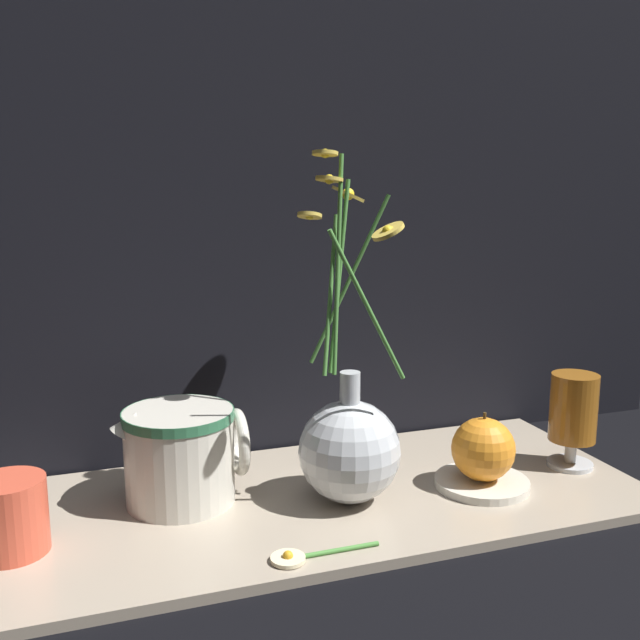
% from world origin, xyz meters
% --- Properties ---
extents(ground_plane, '(6.00, 6.00, 0.00)m').
position_xyz_m(ground_plane, '(0.00, 0.00, 0.00)').
color(ground_plane, black).
extents(shelf, '(0.83, 0.34, 0.01)m').
position_xyz_m(shelf, '(0.00, 0.00, 0.01)').
color(shelf, tan).
rests_on(shelf, ground_plane).
extents(backdrop_wall, '(1.33, 0.02, 1.10)m').
position_xyz_m(backdrop_wall, '(0.00, 0.19, 0.55)').
color(backdrop_wall, black).
rests_on(backdrop_wall, ground_plane).
extents(vase_with_flowers, '(0.12, 0.23, 0.42)m').
position_xyz_m(vase_with_flowers, '(0.04, -0.02, 0.08)').
color(vase_with_flowers, silver).
rests_on(vase_with_flowers, shelf).
extents(yellow_mug, '(0.09, 0.08, 0.08)m').
position_xyz_m(yellow_mug, '(-0.34, -0.03, 0.05)').
color(yellow_mug, '#DB5138').
rests_on(yellow_mug, shelf).
extents(ceramic_pitcher, '(0.16, 0.13, 0.13)m').
position_xyz_m(ceramic_pitcher, '(-0.15, 0.04, 0.08)').
color(ceramic_pitcher, beige).
rests_on(ceramic_pitcher, shelf).
extents(tea_glass, '(0.06, 0.06, 0.13)m').
position_xyz_m(tea_glass, '(0.36, -0.02, 0.09)').
color(tea_glass, silver).
rests_on(tea_glass, shelf).
extents(saucer_plate, '(0.12, 0.12, 0.01)m').
position_xyz_m(saucer_plate, '(0.21, -0.04, 0.02)').
color(saucer_plate, silver).
rests_on(saucer_plate, shelf).
extents(orange_fruit, '(0.08, 0.08, 0.09)m').
position_xyz_m(orange_fruit, '(0.21, -0.04, 0.06)').
color(orange_fruit, orange).
rests_on(orange_fruit, saucer_plate).
extents(loose_daisy, '(0.12, 0.04, 0.01)m').
position_xyz_m(loose_daisy, '(-0.06, -0.14, 0.02)').
color(loose_daisy, '#4C8E3D').
rests_on(loose_daisy, shelf).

